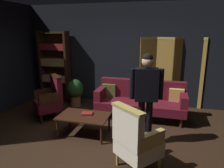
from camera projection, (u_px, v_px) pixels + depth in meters
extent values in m
plane|color=black|center=(101.00, 142.00, 3.98)|extent=(10.00, 10.00, 0.00)
cube|color=black|center=(127.00, 55.00, 5.92)|extent=(7.20, 0.10, 2.80)
cube|color=olive|center=(148.00, 73.00, 5.70)|extent=(0.42, 0.24, 1.90)
cube|color=tan|center=(149.00, 38.00, 5.47)|extent=(0.43, 0.25, 0.06)
cube|color=olive|center=(164.00, 73.00, 5.64)|extent=(0.46, 0.13, 1.90)
cube|color=tan|center=(166.00, 38.00, 5.41)|extent=(0.46, 0.14, 0.06)
cube|color=olive|center=(179.00, 73.00, 5.62)|extent=(0.39, 0.30, 1.90)
cube|color=tan|center=(182.00, 38.00, 5.39)|extent=(0.39, 0.30, 0.06)
cube|color=olive|center=(195.00, 74.00, 5.58)|extent=(0.45, 0.18, 1.90)
cube|color=tan|center=(199.00, 38.00, 5.35)|extent=(0.45, 0.18, 0.06)
cube|color=black|center=(43.00, 65.00, 6.41)|extent=(0.06, 0.32, 2.05)
cube|color=black|center=(68.00, 67.00, 6.20)|extent=(0.06, 0.32, 2.05)
cube|color=black|center=(57.00, 65.00, 6.44)|extent=(0.90, 0.02, 2.05)
cube|color=black|center=(57.00, 96.00, 6.54)|extent=(0.86, 0.30, 0.02)
cube|color=black|center=(56.00, 82.00, 6.42)|extent=(0.86, 0.30, 0.02)
cube|color=#9E7A47|center=(55.00, 78.00, 6.38)|extent=(0.78, 0.22, 0.19)
cube|color=black|center=(55.00, 66.00, 6.30)|extent=(0.86, 0.30, 0.02)
cube|color=#9E7A47|center=(54.00, 62.00, 6.25)|extent=(0.78, 0.22, 0.22)
cube|color=black|center=(54.00, 50.00, 6.18)|extent=(0.86, 0.30, 0.02)
cube|color=maroon|center=(53.00, 47.00, 6.14)|extent=(0.78, 0.22, 0.17)
cube|color=black|center=(53.00, 33.00, 6.06)|extent=(0.86, 0.30, 0.02)
cylinder|color=black|center=(99.00, 114.00, 5.04)|extent=(0.07, 0.07, 0.22)
cylinder|color=black|center=(181.00, 123.00, 4.56)|extent=(0.07, 0.07, 0.22)
cylinder|color=black|center=(106.00, 106.00, 5.60)|extent=(0.07, 0.07, 0.22)
cylinder|color=black|center=(180.00, 113.00, 5.12)|extent=(0.07, 0.07, 0.22)
cube|color=#4C0F19|center=(140.00, 105.00, 5.03)|extent=(2.10, 0.76, 0.20)
cube|color=#4C0F19|center=(142.00, 89.00, 5.23)|extent=(2.10, 0.18, 0.46)
cube|color=#4C0F19|center=(101.00, 93.00, 5.21)|extent=(0.16, 0.68, 0.26)
cube|color=#4C0F19|center=(184.00, 100.00, 4.72)|extent=(0.16, 0.68, 0.26)
cube|color=#4C5123|center=(109.00, 91.00, 5.36)|extent=(0.35, 0.14, 0.34)
cube|color=tan|center=(176.00, 96.00, 4.94)|extent=(0.35, 0.16, 0.35)
cylinder|color=black|center=(58.00, 129.00, 4.09)|extent=(0.04, 0.04, 0.39)
cylinder|color=black|center=(101.00, 135.00, 3.87)|extent=(0.04, 0.04, 0.39)
cylinder|color=black|center=(70.00, 118.00, 4.60)|extent=(0.04, 0.04, 0.39)
cylinder|color=black|center=(109.00, 122.00, 4.38)|extent=(0.04, 0.04, 0.39)
cube|color=black|center=(84.00, 116.00, 4.18)|extent=(1.00, 0.64, 0.03)
cylinder|color=tan|center=(160.00, 163.00, 3.19)|extent=(0.04, 0.04, 0.22)
cylinder|color=tan|center=(139.00, 149.00, 3.55)|extent=(0.04, 0.04, 0.22)
cylinder|color=tan|center=(117.00, 159.00, 3.29)|extent=(0.04, 0.04, 0.22)
cube|color=beige|center=(139.00, 147.00, 3.18)|extent=(0.79, 0.79, 0.24)
cube|color=beige|center=(127.00, 128.00, 2.95)|extent=(0.51, 0.45, 0.54)
cube|color=tan|center=(128.00, 109.00, 2.88)|extent=(0.55, 0.48, 0.04)
cube|color=tan|center=(151.00, 140.00, 2.94)|extent=(0.39, 0.44, 0.22)
cube|color=tan|center=(129.00, 128.00, 3.31)|extent=(0.39, 0.44, 0.22)
cylinder|color=black|center=(37.00, 113.00, 5.12)|extent=(0.04, 0.04, 0.22)
cylinder|color=black|center=(41.00, 119.00, 4.75)|extent=(0.04, 0.04, 0.22)
cylinder|color=black|center=(55.00, 109.00, 5.36)|extent=(0.04, 0.04, 0.22)
cylinder|color=black|center=(61.00, 115.00, 4.98)|extent=(0.04, 0.04, 0.22)
cube|color=#4C0F19|center=(48.00, 105.00, 5.00)|extent=(0.79, 0.79, 0.24)
cube|color=#4C0F19|center=(56.00, 88.00, 5.02)|extent=(0.49, 0.47, 0.54)
cube|color=black|center=(55.00, 76.00, 4.94)|extent=(0.53, 0.50, 0.04)
cube|color=black|center=(44.00, 93.00, 5.13)|extent=(0.41, 0.43, 0.22)
cube|color=black|center=(50.00, 98.00, 4.74)|extent=(0.41, 0.43, 0.22)
cylinder|color=black|center=(149.00, 123.00, 3.83)|extent=(0.12, 0.12, 0.86)
cylinder|color=black|center=(141.00, 122.00, 3.83)|extent=(0.12, 0.12, 0.86)
cube|color=maroon|center=(146.00, 98.00, 3.71)|extent=(0.35, 0.22, 0.09)
cube|color=black|center=(146.00, 85.00, 3.65)|extent=(0.43, 0.29, 0.58)
cube|color=white|center=(146.00, 81.00, 3.75)|extent=(0.14, 0.04, 0.41)
cube|color=maroon|center=(146.00, 69.00, 3.70)|extent=(0.09, 0.04, 0.04)
cylinder|color=black|center=(161.00, 84.00, 3.64)|extent=(0.09, 0.09, 0.54)
cylinder|color=black|center=(132.00, 84.00, 3.66)|extent=(0.09, 0.09, 0.54)
sphere|color=tan|center=(147.00, 61.00, 3.55)|extent=(0.20, 0.20, 0.20)
sphere|color=black|center=(148.00, 58.00, 3.54)|extent=(0.18, 0.18, 0.18)
cylinder|color=brown|center=(76.00, 101.00, 5.90)|extent=(0.28, 0.28, 0.28)
ellipsoid|color=#193D19|center=(75.00, 89.00, 5.82)|extent=(0.46, 0.46, 0.53)
cube|color=maroon|center=(87.00, 113.00, 4.23)|extent=(0.25, 0.22, 0.04)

